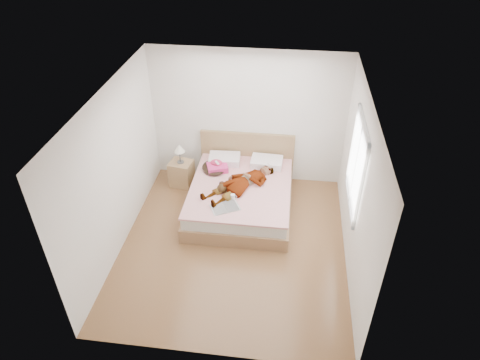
# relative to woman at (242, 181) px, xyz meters

# --- Properties ---
(ground) EXTENTS (4.00, 4.00, 0.00)m
(ground) POSITION_rel_woman_xyz_m (-0.02, -0.95, -0.62)
(ground) COLOR #57311B
(ground) RESTS_ON ground
(woman) EXTENTS (1.46, 1.56, 0.21)m
(woman) POSITION_rel_woman_xyz_m (0.00, 0.00, 0.00)
(woman) COLOR white
(woman) RESTS_ON bed
(hair) EXTENTS (0.59, 0.65, 0.08)m
(hair) POSITION_rel_woman_xyz_m (-0.57, 0.45, -0.07)
(hair) COLOR black
(hair) RESTS_ON bed
(phone) EXTENTS (0.10, 0.09, 0.05)m
(phone) POSITION_rel_woman_xyz_m (-0.50, 0.40, 0.07)
(phone) COLOR silver
(phone) RESTS_ON bed
(room_shell) EXTENTS (4.00, 4.00, 4.00)m
(room_shell) POSITION_rel_woman_xyz_m (1.76, -0.65, 0.88)
(room_shell) COLOR white
(room_shell) RESTS_ON ground
(bed) EXTENTS (1.80, 2.08, 1.00)m
(bed) POSITION_rel_woman_xyz_m (-0.02, 0.09, -0.34)
(bed) COLOR olive
(bed) RESTS_ON ground
(towel) EXTENTS (0.44, 0.40, 0.19)m
(towel) POSITION_rel_woman_xyz_m (-0.51, 0.43, -0.03)
(towel) COLOR #DD3C91
(towel) RESTS_ON bed
(magazine) EXTENTS (0.54, 0.47, 0.03)m
(magazine) POSITION_rel_woman_xyz_m (-0.19, -0.65, -0.10)
(magazine) COLOR silver
(magazine) RESTS_ON bed
(coffee_mug) EXTENTS (0.11, 0.08, 0.09)m
(coffee_mug) POSITION_rel_woman_xyz_m (-0.10, -0.39, -0.06)
(coffee_mug) COLOR white
(coffee_mug) RESTS_ON bed
(plush_toy) EXTENTS (0.19, 0.27, 0.14)m
(plush_toy) POSITION_rel_woman_xyz_m (-0.31, -0.20, -0.03)
(plush_toy) COLOR black
(plush_toy) RESTS_ON bed
(nightstand) EXTENTS (0.47, 0.43, 0.89)m
(nightstand) POSITION_rel_woman_xyz_m (-1.24, 0.61, -0.32)
(nightstand) COLOR #916543
(nightstand) RESTS_ON ground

